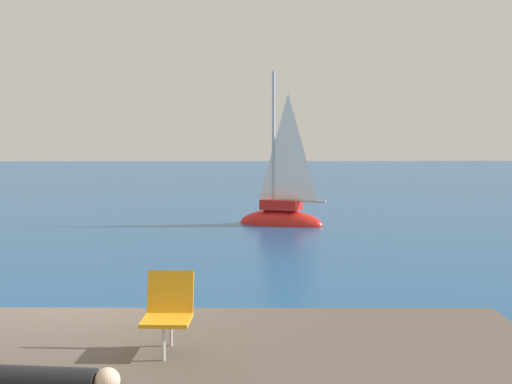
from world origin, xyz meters
The scene contains 5 objects.
ground_plane centered at (0.00, 0.00, 0.00)m, with size 160.00×160.00×0.00m, color navy.
boulder_seaward centered at (0.38, -0.65, 0.00)m, with size 1.38×1.11×0.76m, color #4E4441.
sailboat_near centered at (3.79, 14.36, 0.32)m, with size 3.23×2.24×5.86m.
person_sunbather centered at (0.39, -3.31, 0.95)m, with size 1.76×0.42×0.25m.
beach_chair centered at (1.46, -2.16, 1.28)m, with size 0.52×0.62×0.80m.
Camera 1 is at (2.14, -8.97, 3.02)m, focal length 47.23 mm.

